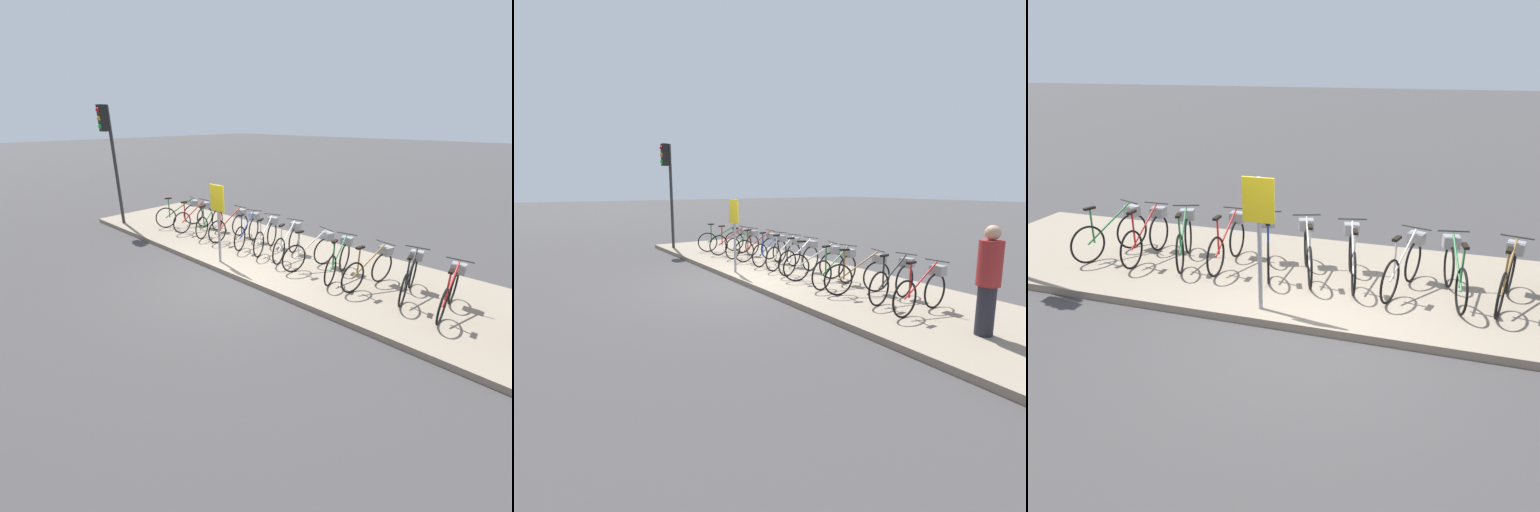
{
  "view_description": "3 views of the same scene",
  "coord_description": "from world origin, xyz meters",
  "views": [
    {
      "loc": [
        5.17,
        -4.81,
        3.38
      ],
      "look_at": [
        0.46,
        0.3,
        0.59
      ],
      "focal_mm": 24.0,
      "sensor_mm": 36.0,
      "label": 1
    },
    {
      "loc": [
        8.32,
        -4.41,
        2.32
      ],
      "look_at": [
        0.89,
        0.33,
        0.78
      ],
      "focal_mm": 28.0,
      "sensor_mm": 36.0,
      "label": 2
    },
    {
      "loc": [
        1.45,
        -5.57,
        3.39
      ],
      "look_at": [
        -0.63,
        1.05,
        0.65
      ],
      "focal_mm": 35.0,
      "sensor_mm": 36.0,
      "label": 3
    }
  ],
  "objects": [
    {
      "name": "parked_bicycle_4",
      "position": [
        -1.1,
        1.68,
        0.55
      ],
      "size": [
        0.64,
        1.49,
        0.96
      ],
      "color": "black",
      "rests_on": "sidewalk"
    },
    {
      "name": "parked_bicycle_0",
      "position": [
        -3.93,
        1.53,
        0.55
      ],
      "size": [
        0.65,
        1.49,
        0.96
      ],
      "color": "black",
      "rests_on": "sidewalk"
    },
    {
      "name": "parked_bicycle_6",
      "position": [
        0.29,
        1.68,
        0.55
      ],
      "size": [
        0.52,
        1.53,
        0.96
      ],
      "color": "black",
      "rests_on": "sidewalk"
    },
    {
      "name": "parked_bicycle_3",
      "position": [
        -1.81,
        1.7,
        0.55
      ],
      "size": [
        0.46,
        1.56,
        0.96
      ],
      "color": "black",
      "rests_on": "sidewalk"
    },
    {
      "name": "parked_bicycle_9",
      "position": [
        2.55,
        1.54,
        0.55
      ],
      "size": [
        0.53,
        1.53,
        0.96
      ],
      "color": "black",
      "rests_on": "sidewalk"
    },
    {
      "name": "parked_bicycle_1",
      "position": [
        -3.28,
        1.58,
        0.55
      ],
      "size": [
        0.46,
        1.57,
        0.96
      ],
      "color": "black",
      "rests_on": "sidewalk"
    },
    {
      "name": "parked_bicycle_2",
      "position": [
        -2.59,
        1.62,
        0.55
      ],
      "size": [
        0.64,
        1.49,
        0.96
      ],
      "color": "black",
      "rests_on": "sidewalk"
    },
    {
      "name": "parked_bicycle_8",
      "position": [
        1.82,
        1.53,
        0.55
      ],
      "size": [
        0.47,
        1.54,
        0.96
      ],
      "color": "black",
      "rests_on": "sidewalk"
    },
    {
      "name": "sidewalk",
      "position": [
        0.0,
        1.7,
        0.06
      ],
      "size": [
        13.57,
        3.39,
        0.12
      ],
      "color": "gray",
      "rests_on": "ground_plane"
    },
    {
      "name": "ground_plane",
      "position": [
        0.0,
        0.0,
        0.0
      ],
      "size": [
        120.0,
        120.0,
        0.0
      ],
      "primitive_type": "plane",
      "color": "#423F3F"
    },
    {
      "name": "parked_bicycle_7",
      "position": [
        1.12,
        1.54,
        0.55
      ],
      "size": [
        0.6,
        1.51,
        0.96
      ],
      "color": "black",
      "rests_on": "sidewalk"
    },
    {
      "name": "sign_post",
      "position": [
        -0.74,
        0.29,
        1.4
      ],
      "size": [
        0.44,
        0.07,
        1.88
      ],
      "color": "#99999E",
      "rests_on": "sidewalk"
    },
    {
      "name": "parked_bicycle_5",
      "position": [
        -0.43,
        1.69,
        0.55
      ],
      "size": [
        0.64,
        1.49,
        0.96
      ],
      "color": "black",
      "rests_on": "sidewalk"
    }
  ]
}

